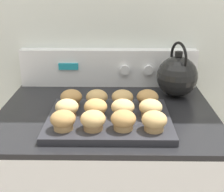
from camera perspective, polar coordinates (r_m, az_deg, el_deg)
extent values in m
cube|color=silver|center=(1.38, -0.61, 14.75)|extent=(8.00, 0.05, 2.40)
cube|color=black|center=(1.14, -0.95, -2.98)|extent=(0.78, 0.61, 0.02)
cube|color=white|center=(1.37, -0.62, 5.23)|extent=(0.76, 0.05, 0.16)
cube|color=teal|center=(1.35, -7.98, 5.37)|extent=(0.08, 0.01, 0.03)
cylinder|color=white|center=(1.34, 2.35, 4.79)|extent=(0.04, 0.02, 0.04)
cylinder|color=white|center=(1.35, 6.70, 4.74)|extent=(0.04, 0.02, 0.04)
cylinder|color=white|center=(1.36, 10.99, 4.67)|extent=(0.04, 0.02, 0.04)
cube|color=#28282D|center=(1.04, -0.55, -4.33)|extent=(0.41, 0.31, 0.02)
cylinder|color=tan|center=(0.96, -8.89, -5.31)|extent=(0.06, 0.06, 0.03)
ellipsoid|color=#B2844C|center=(0.95, -8.96, -4.15)|extent=(0.08, 0.08, 0.05)
cylinder|color=#A37A4C|center=(0.95, -3.47, -5.39)|extent=(0.06, 0.06, 0.03)
ellipsoid|color=tan|center=(0.94, -3.50, -4.21)|extent=(0.08, 0.08, 0.05)
cylinder|color=tan|center=(0.95, 2.08, -5.36)|extent=(0.06, 0.06, 0.03)
ellipsoid|color=#B2844C|center=(0.94, 2.10, -4.18)|extent=(0.08, 0.08, 0.05)
cylinder|color=tan|center=(0.95, 7.68, -5.49)|extent=(0.06, 0.06, 0.03)
ellipsoid|color=tan|center=(0.94, 7.74, -4.31)|extent=(0.08, 0.08, 0.05)
cylinder|color=olive|center=(1.04, -8.19, -3.09)|extent=(0.06, 0.06, 0.03)
ellipsoid|color=tan|center=(1.03, -8.25, -2.00)|extent=(0.08, 0.08, 0.05)
cylinder|color=olive|center=(1.03, -2.99, -3.08)|extent=(0.06, 0.06, 0.03)
ellipsoid|color=tan|center=(1.02, -3.02, -1.98)|extent=(0.08, 0.08, 0.05)
cylinder|color=olive|center=(1.03, 1.97, -3.13)|extent=(0.06, 0.06, 0.03)
ellipsoid|color=tan|center=(1.02, 1.98, -2.02)|extent=(0.08, 0.08, 0.05)
cylinder|color=tan|center=(1.04, 7.02, -3.12)|extent=(0.06, 0.06, 0.03)
ellipsoid|color=tan|center=(1.03, 7.07, -2.02)|extent=(0.08, 0.08, 0.05)
cylinder|color=#A37A4C|center=(1.12, -7.41, -1.18)|extent=(0.06, 0.06, 0.03)
ellipsoid|color=#B2844C|center=(1.11, -7.47, -0.15)|extent=(0.08, 0.08, 0.05)
cylinder|color=tan|center=(1.11, -2.77, -1.21)|extent=(0.06, 0.06, 0.03)
ellipsoid|color=tan|center=(1.11, -2.79, -0.17)|extent=(0.08, 0.08, 0.05)
cylinder|color=tan|center=(1.11, 1.91, -1.24)|extent=(0.06, 0.06, 0.03)
ellipsoid|color=tan|center=(1.10, 1.92, -0.20)|extent=(0.08, 0.08, 0.05)
cylinder|color=olive|center=(1.12, 6.47, -1.21)|extent=(0.06, 0.06, 0.03)
ellipsoid|color=#B2844C|center=(1.11, 6.51, -0.18)|extent=(0.08, 0.08, 0.05)
sphere|color=black|center=(1.27, 11.81, 3.50)|extent=(0.16, 0.16, 0.16)
cylinder|color=black|center=(1.25, 12.12, 7.51)|extent=(0.03, 0.03, 0.02)
cone|color=black|center=(1.33, 10.34, 5.30)|extent=(0.06, 0.09, 0.07)
torus|color=black|center=(1.25, 12.07, 6.89)|extent=(0.05, 0.12, 0.12)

